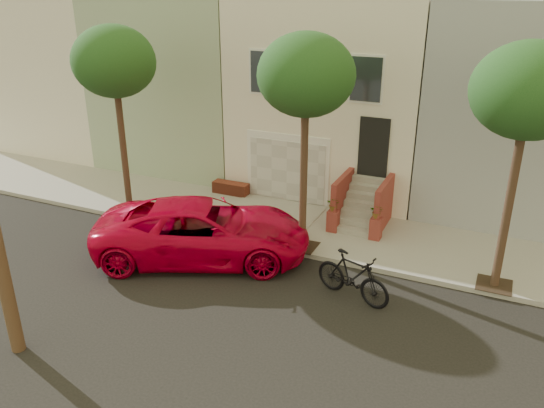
% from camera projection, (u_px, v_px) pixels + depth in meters
% --- Properties ---
extents(ground, '(90.00, 90.00, 0.00)m').
position_uv_depth(ground, '(208.00, 307.00, 13.55)').
color(ground, black).
rests_on(ground, ground).
extents(sidewalk, '(40.00, 3.70, 0.15)m').
position_uv_depth(sidewalk, '(290.00, 225.00, 18.03)').
color(sidewalk, gray).
rests_on(sidewalk, ground).
extents(house_row, '(33.10, 11.70, 7.00)m').
position_uv_depth(house_row, '(347.00, 89.00, 21.58)').
color(house_row, beige).
rests_on(house_row, sidewalk).
extents(tree_left, '(2.70, 2.57, 6.30)m').
position_uv_depth(tree_left, '(114.00, 63.00, 16.94)').
color(tree_left, '#2D2116').
rests_on(tree_left, sidewalk).
extents(tree_mid, '(2.70, 2.57, 6.30)m').
position_uv_depth(tree_mid, '(306.00, 77.00, 14.45)').
color(tree_mid, '#2D2116').
rests_on(tree_mid, sidewalk).
extents(tree_right, '(2.70, 2.57, 6.30)m').
position_uv_depth(tree_right, '(529.00, 93.00, 12.33)').
color(tree_right, '#2D2116').
rests_on(tree_right, sidewalk).
extents(pickup_truck, '(6.87, 5.13, 1.73)m').
position_uv_depth(pickup_truck, '(203.00, 230.00, 15.75)').
color(pickup_truck, '#BD0025').
rests_on(pickup_truck, ground).
extents(motorcycle, '(2.24, 1.23, 1.30)m').
position_uv_depth(motorcycle, '(353.00, 277.00, 13.70)').
color(motorcycle, black).
rests_on(motorcycle, ground).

